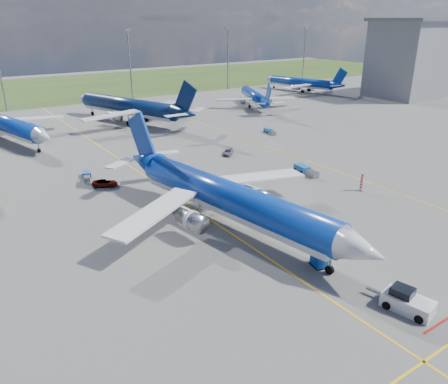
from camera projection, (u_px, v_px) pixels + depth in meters
ground at (267, 257)px, 50.69m from camera, size 400.00×400.00×0.00m
grass_strip at (17, 91)px, 166.18m from camera, size 400.00×80.00×0.01m
taxiway_lines at (161, 186)px, 72.11m from camera, size 60.25×160.00×0.02m
floodlight_masts at (69, 64)px, 135.93m from camera, size 202.20×0.50×22.70m
terminal_building at (424, 57)px, 154.40m from camera, size 42.00×22.00×26.00m
warning_post at (362, 182)px, 69.80m from camera, size 0.50×0.50×3.00m
bg_jet_nnw at (10, 141)px, 98.82m from camera, size 40.92×47.95×10.82m
bg_jet_n at (130, 122)px, 116.96m from camera, size 49.05×55.63×12.13m
bg_jet_ne at (254, 106)px, 137.84m from camera, size 37.97×42.27×9.07m
bg_jet_ene at (300, 91)px, 165.99m from camera, size 36.38×42.43×9.53m
main_airliner at (230, 227)px, 57.96m from camera, size 42.44×51.61×12.19m
pushback_tug at (407, 302)px, 41.33m from camera, size 3.38×6.55×2.18m
uld_container at (319, 260)px, 48.76m from camera, size 1.71×1.97×1.36m
service_car_b at (105, 183)px, 71.93m from camera, size 4.53×3.68×1.15m
service_car_c at (228, 152)px, 88.70m from camera, size 4.00×4.10×1.18m
baggage_tug_w at (305, 170)px, 77.86m from camera, size 2.16×5.75×1.26m
baggage_tug_c at (87, 176)px, 75.70m from camera, size 2.27×4.42×0.96m
baggage_tug_e at (270, 131)px, 105.33m from camera, size 2.30×4.76×1.03m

